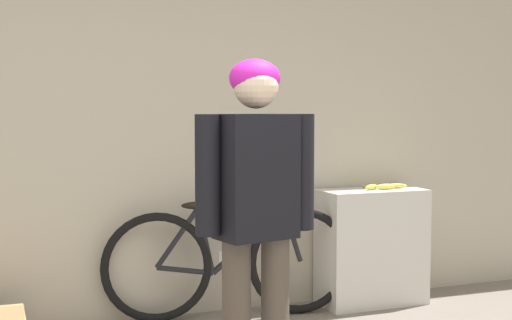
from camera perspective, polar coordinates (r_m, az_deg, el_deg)
wall_back at (r=4.71m, az=-9.07°, el=3.04°), size 8.00×0.07×2.60m
side_shelf at (r=5.16m, az=9.24°, el=-6.85°), size 0.74×0.36×0.82m
person at (r=3.34m, az=-0.01°, el=-3.05°), size 0.59×0.29×1.62m
bicycle at (r=4.75m, az=-2.10°, el=-8.11°), size 1.67×0.46×0.79m
banana at (r=5.11m, az=10.21°, el=-2.10°), size 0.35×0.10×0.04m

